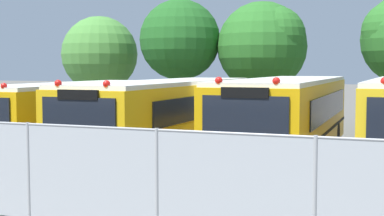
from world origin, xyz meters
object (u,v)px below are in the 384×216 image
at_px(school_bus_1, 169,114).
at_px(tree_1, 178,40).
at_px(school_bus_2, 287,116).
at_px(tree_0, 98,53).
at_px(tree_2, 265,44).
at_px(school_bus_0, 74,112).

height_order(school_bus_1, tree_1, tree_1).
bearing_deg(school_bus_1, school_bus_2, -174.73).
relative_size(tree_0, tree_2, 0.93).
xyz_separation_m(school_bus_0, school_bus_1, (3.79, -0.20, 0.07)).
bearing_deg(school_bus_2, school_bus_1, 4.95).
bearing_deg(school_bus_1, tree_0, -47.70).
distance_m(tree_1, tree_2, 4.25).
bearing_deg(tree_2, tree_1, -169.84).
xyz_separation_m(school_bus_2, tree_2, (-2.81, 8.65, 2.58)).
distance_m(school_bus_0, tree_2, 10.39).
relative_size(school_bus_1, school_bus_2, 1.07).
distance_m(school_bus_0, tree_1, 8.59).
bearing_deg(tree_0, school_bus_2, -35.69).
xyz_separation_m(tree_1, tree_2, (4.17, 0.75, -0.27)).
relative_size(school_bus_0, school_bus_2, 0.93).
height_order(tree_0, tree_2, tree_2).
xyz_separation_m(school_bus_1, tree_2, (1.07, 8.99, 2.63)).
bearing_deg(tree_1, school_bus_0, -94.86).
height_order(school_bus_0, school_bus_1, school_bus_1).
bearing_deg(tree_2, school_bus_2, -71.98).
bearing_deg(tree_2, tree_0, -179.05).
xyz_separation_m(tree_0, tree_1, (4.84, -0.60, 0.61)).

